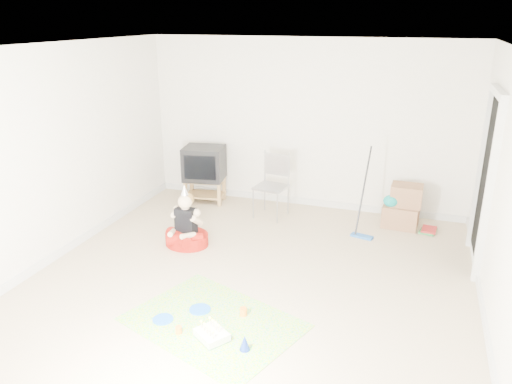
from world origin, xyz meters
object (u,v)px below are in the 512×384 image
(tv_stand, at_px, (205,188))
(seated_woman, at_px, (187,232))
(crt_tv, at_px, (204,163))
(folding_chair, at_px, (271,187))
(birthday_cake, at_px, (212,335))
(cardboard_boxes, at_px, (402,207))

(tv_stand, distance_m, seated_woman, 1.64)
(crt_tv, bearing_deg, folding_chair, -21.67)
(tv_stand, relative_size, seated_woman, 0.79)
(birthday_cake, bearing_deg, folding_chair, 96.64)
(cardboard_boxes, xyz_separation_m, birthday_cake, (-1.54, -3.34, -0.26))
(tv_stand, bearing_deg, crt_tv, 0.00)
(seated_woman, bearing_deg, crt_tv, 105.36)
(seated_woman, distance_m, birthday_cake, 2.13)
(crt_tv, xyz_separation_m, seated_woman, (0.43, -1.58, -0.47))
(seated_woman, bearing_deg, folding_chair, 59.42)
(tv_stand, height_order, crt_tv, crt_tv)
(folding_chair, xyz_separation_m, cardboard_boxes, (1.90, 0.24, -0.17))
(folding_chair, bearing_deg, tv_stand, 167.29)
(tv_stand, height_order, folding_chair, folding_chair)
(cardboard_boxes, bearing_deg, folding_chair, -172.88)
(cardboard_boxes, relative_size, birthday_cake, 1.65)
(folding_chair, bearing_deg, cardboard_boxes, 7.12)
(seated_woman, bearing_deg, birthday_cake, -57.81)
(folding_chair, xyz_separation_m, seated_woman, (-0.77, -1.30, -0.29))
(crt_tv, distance_m, seated_woman, 1.70)
(tv_stand, height_order, birthday_cake, tv_stand)
(crt_tv, height_order, seated_woman, crt_tv)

